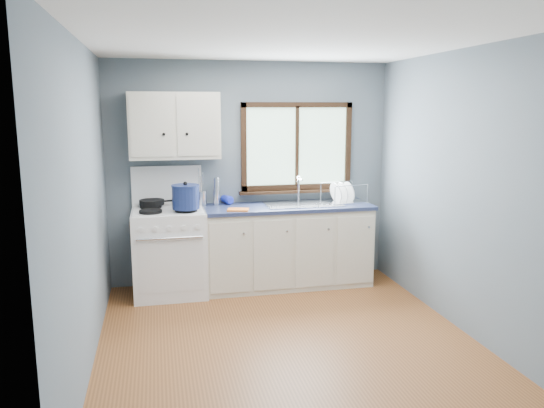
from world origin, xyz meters
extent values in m
cube|color=brown|center=(0.00, 0.00, -0.01)|extent=(3.20, 3.60, 0.02)
cube|color=white|center=(0.00, 0.00, 2.51)|extent=(3.20, 3.60, 0.02)
cube|color=slate|center=(0.00, 1.81, 1.25)|extent=(3.20, 0.02, 2.50)
cube|color=slate|center=(0.00, -1.81, 1.25)|extent=(3.20, 0.02, 2.50)
cube|color=slate|center=(-1.61, 0.00, 1.25)|extent=(0.02, 3.60, 2.50)
cube|color=slate|center=(1.61, 0.00, 1.25)|extent=(0.02, 3.60, 2.50)
cube|color=white|center=(-0.95, 1.47, 0.46)|extent=(0.76, 0.65, 0.92)
cube|color=white|center=(-0.95, 1.77, 1.14)|extent=(0.76, 0.05, 0.44)
cube|color=silver|center=(-0.95, 1.47, 0.93)|extent=(0.72, 0.59, 0.01)
cylinder|color=black|center=(-1.13, 1.32, 0.95)|extent=(0.23, 0.23, 0.03)
cylinder|color=black|center=(-0.77, 1.32, 0.95)|extent=(0.23, 0.23, 0.03)
cylinder|color=black|center=(-1.13, 1.61, 0.95)|extent=(0.23, 0.23, 0.03)
cylinder|color=black|center=(-0.77, 1.61, 0.95)|extent=(0.23, 0.23, 0.03)
cylinder|color=silver|center=(-0.95, 1.12, 0.70)|extent=(0.66, 0.02, 0.02)
cube|color=silver|center=(-0.95, 1.14, 0.40)|extent=(0.66, 0.01, 0.55)
cube|color=beige|center=(0.36, 1.49, 0.44)|extent=(1.85, 0.60, 0.88)
cube|color=black|center=(0.36, 1.51, 0.04)|extent=(1.85, 0.54, 0.08)
cube|color=#1C2542|center=(0.36, 1.49, 0.90)|extent=(1.89, 0.64, 0.04)
cube|color=silver|center=(0.54, 1.49, 0.92)|extent=(0.84, 0.46, 0.01)
cube|color=silver|center=(0.34, 1.49, 0.85)|extent=(0.36, 0.40, 0.14)
cube|color=silver|center=(0.74, 1.49, 0.85)|extent=(0.36, 0.40, 0.14)
cylinder|color=silver|center=(0.54, 1.69, 1.06)|extent=(0.02, 0.02, 0.28)
cylinder|color=silver|center=(0.54, 1.62, 1.19)|extent=(0.02, 0.16, 0.02)
sphere|color=silver|center=(0.54, 1.69, 1.20)|extent=(0.04, 0.04, 0.04)
cube|color=#9EC6A8|center=(0.54, 1.79, 1.55)|extent=(1.22, 0.01, 0.92)
cube|color=black|center=(0.54, 1.77, 2.02)|extent=(1.30, 0.05, 0.06)
cube|color=black|center=(0.54, 1.77, 1.08)|extent=(1.30, 0.05, 0.06)
cube|color=black|center=(-0.08, 1.77, 1.55)|extent=(0.06, 0.05, 1.00)
cube|color=black|center=(1.16, 1.77, 1.55)|extent=(0.06, 0.05, 1.00)
cube|color=black|center=(0.54, 1.77, 1.55)|extent=(0.03, 0.05, 0.92)
cube|color=black|center=(0.54, 1.74, 1.03)|extent=(1.36, 0.10, 0.03)
cube|color=beige|center=(-0.85, 1.63, 1.80)|extent=(0.95, 0.32, 0.70)
cube|color=beige|center=(-1.09, 1.46, 1.80)|extent=(0.44, 0.01, 0.62)
cube|color=beige|center=(-0.61, 1.46, 1.80)|extent=(0.44, 0.01, 0.62)
sphere|color=black|center=(-0.97, 1.45, 1.72)|extent=(0.03, 0.03, 0.03)
sphere|color=black|center=(-0.73, 1.45, 1.72)|extent=(0.03, 0.03, 0.03)
cylinder|color=black|center=(-1.12, 1.63, 0.99)|extent=(0.32, 0.32, 0.05)
cube|color=black|center=(-0.93, 1.68, 0.99)|extent=(0.15, 0.06, 0.02)
cylinder|color=navy|center=(-0.77, 1.31, 1.08)|extent=(0.29, 0.29, 0.24)
cylinder|color=navy|center=(-0.77, 1.31, 1.20)|extent=(0.30, 0.30, 0.02)
sphere|color=black|center=(-0.77, 1.31, 1.22)|extent=(0.04, 0.04, 0.04)
cylinder|color=silver|center=(-0.58, 1.68, 1.00)|extent=(0.16, 0.16, 0.16)
cylinder|color=silver|center=(-0.56, 1.69, 1.17)|extent=(0.01, 0.01, 0.24)
cylinder|color=silver|center=(-0.60, 1.71, 1.19)|extent=(0.01, 0.01, 0.28)
cylinder|color=silver|center=(-0.59, 1.66, 1.16)|extent=(0.01, 0.01, 0.22)
cylinder|color=silver|center=(-0.42, 1.66, 1.07)|extent=(0.09, 0.09, 0.31)
imported|color=#1C2ECB|center=(-0.26, 1.64, 1.05)|extent=(0.12, 0.12, 0.25)
cube|color=orange|center=(-0.23, 1.31, 0.93)|extent=(0.25, 0.21, 0.02)
cube|color=silver|center=(1.03, 1.54, 0.93)|extent=(0.51, 0.43, 0.02)
cylinder|color=silver|center=(0.86, 1.34, 1.03)|extent=(0.01, 0.01, 0.21)
cylinder|color=silver|center=(1.28, 1.43, 1.03)|extent=(0.01, 0.01, 0.21)
cylinder|color=silver|center=(0.79, 1.66, 1.03)|extent=(0.01, 0.01, 0.21)
cylinder|color=silver|center=(1.21, 1.74, 1.03)|extent=(0.01, 0.01, 0.21)
cylinder|color=silver|center=(1.07, 1.39, 1.13)|extent=(0.42, 0.10, 0.01)
cylinder|color=silver|center=(1.00, 1.70, 1.13)|extent=(0.42, 0.10, 0.01)
cylinder|color=white|center=(0.93, 1.52, 1.04)|extent=(0.11, 0.24, 0.23)
cylinder|color=white|center=(1.01, 1.54, 1.04)|extent=(0.11, 0.24, 0.23)
cylinder|color=white|center=(1.10, 1.56, 1.04)|extent=(0.11, 0.24, 0.23)
camera|label=1|loc=(-1.05, -4.13, 1.99)|focal=35.00mm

